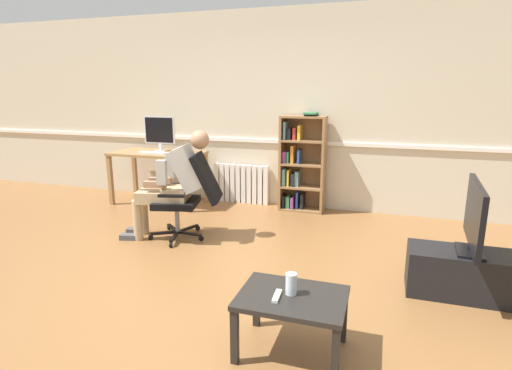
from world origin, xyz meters
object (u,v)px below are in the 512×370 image
computer_mouse (173,153)px  tv_stand (467,274)px  computer_desk (158,159)px  imac_monitor (159,131)px  tv_screen (475,217)px  office_chair (190,193)px  coffee_table (292,304)px  bookshelf (300,164)px  keyboard (153,153)px  drinking_glass (291,284)px  spare_remote (277,296)px  radiator (241,184)px  person_seated (173,182)px

computer_mouse → tv_stand: computer_mouse is taller
computer_desk → computer_mouse: computer_mouse is taller
imac_monitor → tv_screen: 4.23m
office_chair → coffee_table: (1.54, -1.64, -0.19)m
office_chair → coffee_table: office_chair is taller
bookshelf → coffee_table: 3.19m
keyboard → office_chair: size_ratio=0.44×
imac_monitor → drinking_glass: (2.63, -2.88, -0.58)m
tv_screen → coffee_table: (-1.18, -1.15, -0.33)m
spare_remote → imac_monitor: bearing=127.1°
radiator → office_chair: size_ratio=0.86×
office_chair → coffee_table: 2.26m
radiator → person_seated: bearing=-97.2°
office_chair → drinking_glass: (1.52, -1.63, -0.06)m
imac_monitor → tv_stand: imac_monitor is taller
computer_desk → spare_remote: bearing=-48.3°
computer_mouse → tv_stand: 3.89m
person_seated → tv_screen: size_ratio=1.40×
office_chair → spare_remote: (1.45, -1.70, -0.12)m
computer_desk → imac_monitor: 0.40m
keyboard → computer_mouse: bearing=3.8°
keyboard → tv_stand: (3.81, -1.53, -0.58)m
keyboard → tv_stand: 4.15m
drinking_glass → bookshelf: bearing=101.0°
bookshelf → tv_stand: bookshelf is taller
computer_mouse → spare_remote: size_ratio=0.67×
bookshelf → tv_stand: (1.80, -1.96, -0.45)m
imac_monitor → computer_mouse: imac_monitor is taller
computer_desk → person_seated: person_seated is taller
bookshelf → spare_remote: 3.22m
drinking_glass → spare_remote: (-0.07, -0.07, -0.06)m
computer_desk → imac_monitor: imac_monitor is taller
tv_stand → tv_screen: tv_screen is taller
imac_monitor → keyboard: 0.35m
imac_monitor → computer_desk: bearing=-91.9°
computer_desk → imac_monitor: bearing=88.1°
keyboard → computer_mouse: size_ratio=4.26×
spare_remote → office_chair: bearing=126.7°
person_seated → coffee_table: (1.71, -1.60, -0.31)m
imac_monitor → spare_remote: size_ratio=3.38×
office_chair → imac_monitor: bearing=-152.7°
computer_desk → bookshelf: bearing=8.1°
coffee_table → tv_stand: bearing=44.2°
bookshelf → radiator: 0.97m
computer_mouse → coffee_table: (2.33, -2.70, -0.44)m
imac_monitor → keyboard: (0.01, -0.22, -0.28)m
office_chair → tv_stand: size_ratio=1.06×
radiator → keyboard: bearing=-154.7°
tv_stand → bookshelf: bearing=132.4°
bookshelf → drinking_glass: bearing=-79.0°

